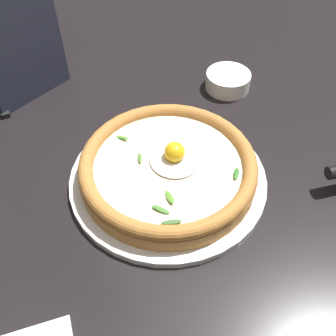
# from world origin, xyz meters

# --- Properties ---
(ground_plane) EXTENTS (2.40, 2.40, 0.03)m
(ground_plane) POSITION_xyz_m (0.00, 0.00, -0.01)
(ground_plane) COLOR black
(ground_plane) RESTS_ON ground
(pizza_plate) EXTENTS (0.33, 0.33, 0.01)m
(pizza_plate) POSITION_xyz_m (0.02, -0.02, 0.01)
(pizza_plate) COLOR white
(pizza_plate) RESTS_ON ground
(pizza) EXTENTS (0.29, 0.29, 0.06)m
(pizza) POSITION_xyz_m (0.02, -0.02, 0.03)
(pizza) COLOR #B47A39
(pizza) RESTS_ON pizza_plate
(side_bowl) EXTENTS (0.09, 0.09, 0.04)m
(side_bowl) POSITION_xyz_m (0.01, 0.27, 0.02)
(side_bowl) COLOR white
(side_bowl) RESTS_ON ground
(table_knife) EXTENTS (0.17, 0.14, 0.01)m
(table_knife) POSITION_xyz_m (-0.39, 0.02, 0.00)
(table_knife) COLOR silver
(table_knife) RESTS_ON ground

